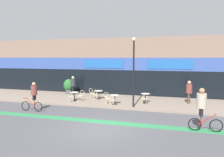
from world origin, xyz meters
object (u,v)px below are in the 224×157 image
Objects in this scene: cafe_chair_0_near at (71,96)px; cyclist_1 at (202,105)px; planter_pot at (69,86)px; bistro_table_3 at (145,96)px; cafe_chair_1_side at (92,93)px; bistro_table_1 at (99,93)px; pedestrian_far_end at (189,90)px; cafe_chair_2_near at (112,99)px; pedestrian_near_end at (73,84)px; cyclist_0 at (33,95)px; bistro_table_2 at (115,98)px; cafe_chair_0_side at (81,95)px; bistro_table_0 at (74,95)px; cafe_chair_3_near at (144,98)px; cafe_chair_2_side at (107,97)px; lamp_post at (134,67)px; cafe_chair_1_near at (96,94)px.

cafe_chair_0_near is 0.41× the size of cyclist_1.
planter_pot is at bearing 142.91° from cyclist_1.
bistro_table_3 is 4.83m from cafe_chair_1_side.
cyclist_1 is (7.81, -6.11, 0.69)m from bistro_table_1.
bistro_table_3 is 3.44m from pedestrian_far_end.
cafe_chair_2_near is 6.43m from pedestrian_near_end.
cyclist_0 is at bearing -83.42° from planter_pot.
bistro_table_2 is at bearing -92.99° from cafe_chair_0_near.
bistro_table_0 is at bearing 1.67° from cafe_chair_0_side.
bistro_table_2 is 5.87m from pedestrian_far_end.
cyclist_1 is (9.47, -4.16, 0.69)m from cafe_chair_0_near.
cafe_chair_2_side is at bearing 98.91° from cafe_chair_3_near.
cafe_chair_0_side is 2.43m from cafe_chair_2_side.
pedestrian_far_end is (11.21, -1.34, 0.26)m from planter_pot.
planter_pot is (-2.67, 2.88, 0.29)m from cafe_chair_0_side.
cafe_chair_1_side is (-0.63, 0.01, -0.00)m from bistro_table_1.
lamp_post is (1.58, 0.05, 2.40)m from cafe_chair_2_near.
lamp_post reaches higher than cafe_chair_2_near.
planter_pot is (-2.05, 2.88, 0.29)m from bistro_table_0.
cafe_chair_0_near is at bearing 176.19° from lamp_post.
cafe_chair_2_near is at bearing -39.28° from pedestrian_near_end.
cafe_chair_3_near is (4.18, -1.14, -0.00)m from bistro_table_1.
cafe_chair_1_side is 1.00× the size of cafe_chair_2_side.
bistro_table_1 is 4.21m from bistro_table_3.
bistro_table_3 is 4.19m from cafe_chair_1_near.
pedestrian_far_end is at bearing -9.53° from pedestrian_near_end.
pedestrian_far_end is (10.45, 5.24, 0.02)m from cyclist_0.
cyclist_1 is at bearing -38.03° from bistro_table_1.
pedestrian_far_end is (9.17, 1.54, 0.55)m from bistro_table_0.
pedestrian_near_end reaches higher than bistro_table_3.
bistro_table_3 is 0.63m from cafe_chair_3_near.
cafe_chair_2_near is 2.87m from lamp_post.
bistro_table_1 is 0.81× the size of cafe_chair_1_side.
planter_pot is at bearing 160.43° from cafe_chair_1_side.
bistro_table_0 is 5.82m from lamp_post.
cafe_chair_3_near is 0.44× the size of cyclist_0.
cafe_chair_1_near reaches higher than bistro_table_0.
cyclist_0 is at bearing -136.64° from pedestrian_far_end.
lamp_post reaches higher than cafe_chair_1_near.
cafe_chair_2_side reaches higher than bistro_table_1.
pedestrian_far_end is (9.16, 2.16, 0.55)m from cafe_chair_0_near.
cyclist_0 is at bearing -150.43° from cafe_chair_2_side.
cyclist_0 reaches higher than cafe_chair_0_side.
bistro_table_1 is at bearing 139.04° from bistro_table_2.
pedestrian_far_end reaches higher than bistro_table_3.
cafe_chair_1_near and cafe_chair_3_near have the same top height.
bistro_table_0 is at bearing -64.28° from pedestrian_near_end.
pedestrian_near_end is at bearing -88.25° from cyclist_0.
planter_pot is at bearing -45.23° from cafe_chair_0_side.
lamp_post is at bearing -32.88° from bistro_table_1.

